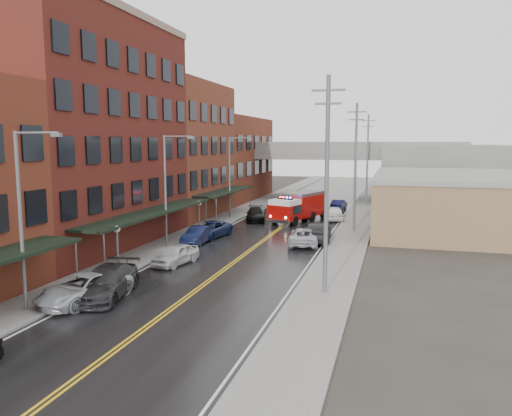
# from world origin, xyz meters

# --- Properties ---
(ground) EXTENTS (220.00, 220.00, 0.00)m
(ground) POSITION_xyz_m (0.00, 0.00, 0.00)
(ground) COLOR #2D2B26
(ground) RESTS_ON ground
(road) EXTENTS (11.00, 160.00, 0.02)m
(road) POSITION_xyz_m (0.00, 30.00, 0.01)
(road) COLOR black
(road) RESTS_ON ground
(sidewalk_left) EXTENTS (3.00, 160.00, 0.15)m
(sidewalk_left) POSITION_xyz_m (-7.30, 30.00, 0.07)
(sidewalk_left) COLOR slate
(sidewalk_left) RESTS_ON ground
(sidewalk_right) EXTENTS (3.00, 160.00, 0.15)m
(sidewalk_right) POSITION_xyz_m (7.30, 30.00, 0.07)
(sidewalk_right) COLOR slate
(sidewalk_right) RESTS_ON ground
(curb_left) EXTENTS (0.30, 160.00, 0.15)m
(curb_left) POSITION_xyz_m (-5.65, 30.00, 0.07)
(curb_left) COLOR gray
(curb_left) RESTS_ON ground
(curb_right) EXTENTS (0.30, 160.00, 0.15)m
(curb_right) POSITION_xyz_m (5.65, 30.00, 0.07)
(curb_right) COLOR gray
(curb_right) RESTS_ON ground
(brick_building_b) EXTENTS (9.00, 20.00, 18.00)m
(brick_building_b) POSITION_xyz_m (-13.30, 23.00, 9.00)
(brick_building_b) COLOR #5A1817
(brick_building_b) RESTS_ON ground
(brick_building_c) EXTENTS (9.00, 15.00, 15.00)m
(brick_building_c) POSITION_xyz_m (-13.30, 40.50, 7.50)
(brick_building_c) COLOR brown
(brick_building_c) RESTS_ON ground
(brick_building_far) EXTENTS (9.00, 20.00, 12.00)m
(brick_building_far) POSITION_xyz_m (-13.30, 58.00, 6.00)
(brick_building_far) COLOR maroon
(brick_building_far) RESTS_ON ground
(tan_building) EXTENTS (14.00, 22.00, 5.00)m
(tan_building) POSITION_xyz_m (16.00, 40.00, 2.50)
(tan_building) COLOR #886349
(tan_building) RESTS_ON ground
(right_far_block) EXTENTS (18.00, 30.00, 8.00)m
(right_far_block) POSITION_xyz_m (18.00, 70.00, 4.00)
(right_far_block) COLOR slate
(right_far_block) RESTS_ON ground
(awning_1) EXTENTS (2.60, 18.00, 3.09)m
(awning_1) POSITION_xyz_m (-7.49, 23.00, 2.99)
(awning_1) COLOR black
(awning_1) RESTS_ON ground
(awning_2) EXTENTS (2.60, 13.00, 3.09)m
(awning_2) POSITION_xyz_m (-7.49, 40.50, 2.99)
(awning_2) COLOR black
(awning_2) RESTS_ON ground
(globe_lamp_1) EXTENTS (0.44, 0.44, 3.12)m
(globe_lamp_1) POSITION_xyz_m (-6.40, 16.00, 2.31)
(globe_lamp_1) COLOR #59595B
(globe_lamp_1) RESTS_ON ground
(globe_lamp_2) EXTENTS (0.44, 0.44, 3.12)m
(globe_lamp_2) POSITION_xyz_m (-6.40, 30.00, 2.31)
(globe_lamp_2) COLOR #59595B
(globe_lamp_2) RESTS_ON ground
(street_lamp_0) EXTENTS (2.64, 0.22, 9.00)m
(street_lamp_0) POSITION_xyz_m (-6.55, 8.00, 5.19)
(street_lamp_0) COLOR #59595B
(street_lamp_0) RESTS_ON ground
(street_lamp_1) EXTENTS (2.64, 0.22, 9.00)m
(street_lamp_1) POSITION_xyz_m (-6.55, 24.00, 5.19)
(street_lamp_1) COLOR #59595B
(street_lamp_1) RESTS_ON ground
(street_lamp_2) EXTENTS (2.64, 0.22, 9.00)m
(street_lamp_2) POSITION_xyz_m (-6.55, 40.00, 5.19)
(street_lamp_2) COLOR #59595B
(street_lamp_2) RESTS_ON ground
(utility_pole_0) EXTENTS (1.80, 0.24, 12.00)m
(utility_pole_0) POSITION_xyz_m (7.20, 15.00, 6.31)
(utility_pole_0) COLOR #59595B
(utility_pole_0) RESTS_ON ground
(utility_pole_1) EXTENTS (1.80, 0.24, 12.00)m
(utility_pole_1) POSITION_xyz_m (7.20, 35.00, 6.31)
(utility_pole_1) COLOR #59595B
(utility_pole_1) RESTS_ON ground
(utility_pole_2) EXTENTS (1.80, 0.24, 12.00)m
(utility_pole_2) POSITION_xyz_m (7.20, 55.00, 6.31)
(utility_pole_2) COLOR #59595B
(utility_pole_2) RESTS_ON ground
(overpass) EXTENTS (40.00, 10.00, 7.50)m
(overpass) POSITION_xyz_m (0.00, 62.00, 5.99)
(overpass) COLOR slate
(overpass) RESTS_ON ground
(fire_truck) EXTENTS (5.40, 8.84, 3.08)m
(fire_truck) POSITION_xyz_m (0.95, 40.11, 1.67)
(fire_truck) COLOR #930906
(fire_truck) RESTS_ON ground
(parked_car_left_2) EXTENTS (3.74, 5.86, 1.50)m
(parked_car_left_2) POSITION_xyz_m (-4.95, 10.20, 0.75)
(parked_car_left_2) COLOR #A4A7AC
(parked_car_left_2) RESTS_ON ground
(parked_car_left_3) EXTENTS (3.31, 6.01, 1.65)m
(parked_car_left_3) POSITION_xyz_m (-4.27, 11.30, 0.82)
(parked_car_left_3) COLOR #262628
(parked_car_left_3) RESTS_ON ground
(parked_car_left_4) EXTENTS (2.37, 4.39, 1.42)m
(parked_car_left_4) POSITION_xyz_m (-3.75, 19.09, 0.71)
(parked_car_left_4) COLOR silver
(parked_car_left_4) RESTS_ON ground
(parked_car_left_5) EXTENTS (1.56, 4.34, 1.42)m
(parked_car_left_5) POSITION_xyz_m (-5.00, 26.28, 0.71)
(parked_car_left_5) COLOR #0E1534
(parked_car_left_5) RESTS_ON ground
(parked_car_left_6) EXTENTS (3.12, 5.46, 1.43)m
(parked_car_left_6) POSITION_xyz_m (-5.00, 29.00, 0.72)
(parked_car_left_6) COLOR #132249
(parked_car_left_6) RESTS_ON ground
(parked_car_left_7) EXTENTS (3.16, 5.25, 1.42)m
(parked_car_left_7) POSITION_xyz_m (-3.60, 39.20, 0.71)
(parked_car_left_7) COLOR black
(parked_car_left_7) RESTS_ON ground
(parked_car_right_0) EXTENTS (2.98, 5.39, 1.43)m
(parked_car_right_0) POSITION_xyz_m (3.68, 28.09, 0.71)
(parked_car_right_0) COLOR #B0B3B9
(parked_car_right_0) RESTS_ON ground
(parked_car_right_1) EXTENTS (2.89, 5.93, 1.66)m
(parked_car_right_1) POSITION_xyz_m (4.50, 29.80, 0.83)
(parked_car_right_1) COLOR #2B2B2E
(parked_car_right_1) RESTS_ON ground
(parked_car_right_2) EXTENTS (2.86, 4.96, 1.59)m
(parked_car_right_2) POSITION_xyz_m (4.49, 41.80, 0.79)
(parked_car_right_2) COLOR white
(parked_car_right_2) RESTS_ON ground
(parked_car_right_3) EXTENTS (1.72, 4.13, 1.33)m
(parked_car_right_3) POSITION_xyz_m (4.10, 50.42, 0.66)
(parked_car_right_3) COLOR black
(parked_car_right_3) RESTS_ON ground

